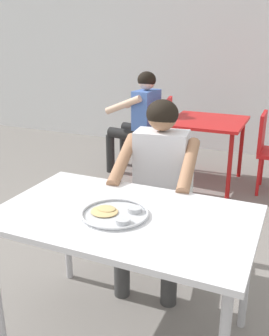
{
  "coord_description": "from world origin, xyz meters",
  "views": [
    {
      "loc": [
        0.71,
        -1.49,
        1.58
      ],
      "look_at": [
        -0.08,
        0.3,
        0.89
      ],
      "focal_mm": 40.97,
      "sensor_mm": 36.0,
      "label": 1
    }
  ],
  "objects_px": {
    "chair_foreground": "(165,197)",
    "chair_red_left": "(158,131)",
    "diner_foreground": "(158,177)",
    "thali_tray": "(115,214)",
    "patron_background": "(139,114)",
    "table_foreground": "(125,227)",
    "table_background_red": "(207,129)"
  },
  "relations": [
    {
      "from": "chair_foreground",
      "to": "chair_red_left",
      "type": "xyz_separation_m",
      "value": [
        -0.67,
        1.65,
        0.05
      ]
    },
    {
      "from": "chair_foreground",
      "to": "diner_foreground",
      "type": "height_order",
      "value": "diner_foreground"
    },
    {
      "from": "thali_tray",
      "to": "chair_foreground",
      "type": "distance_m",
      "value": 0.93
    },
    {
      "from": "chair_foreground",
      "to": "patron_background",
      "type": "distance_m",
      "value": 1.84
    },
    {
      "from": "table_foreground",
      "to": "chair_red_left",
      "type": "bearing_deg",
      "value": 106.64
    },
    {
      "from": "table_foreground",
      "to": "thali_tray",
      "type": "xyz_separation_m",
      "value": [
        -0.03,
        -0.04,
        0.08
      ]
    },
    {
      "from": "thali_tray",
      "to": "table_background_red",
      "type": "relative_size",
      "value": 0.41
    },
    {
      "from": "table_foreground",
      "to": "patron_background",
      "type": "xyz_separation_m",
      "value": [
        -0.96,
        2.44,
        0.04
      ]
    },
    {
      "from": "diner_foreground",
      "to": "table_background_red",
      "type": "bearing_deg",
      "value": 93.58
    },
    {
      "from": "diner_foreground",
      "to": "patron_background",
      "type": "distance_m",
      "value": 2.03
    },
    {
      "from": "chair_red_left",
      "to": "chair_foreground",
      "type": "bearing_deg",
      "value": -68.09
    },
    {
      "from": "chair_foreground",
      "to": "diner_foreground",
      "type": "xyz_separation_m",
      "value": [
        0.02,
        -0.22,
        0.23
      ]
    },
    {
      "from": "chair_foreground",
      "to": "table_background_red",
      "type": "relative_size",
      "value": 1.0
    },
    {
      "from": "table_foreground",
      "to": "table_background_red",
      "type": "distance_m",
      "value": 2.44
    },
    {
      "from": "chair_foreground",
      "to": "patron_background",
      "type": "xyz_separation_m",
      "value": [
        -0.88,
        1.6,
        0.24
      ]
    },
    {
      "from": "table_foreground",
      "to": "table_background_red",
      "type": "relative_size",
      "value": 1.55
    },
    {
      "from": "chair_foreground",
      "to": "chair_red_left",
      "type": "relative_size",
      "value": 0.91
    },
    {
      "from": "diner_foreground",
      "to": "chair_red_left",
      "type": "relative_size",
      "value": 1.33
    },
    {
      "from": "diner_foreground",
      "to": "table_background_red",
      "type": "xyz_separation_m",
      "value": [
        -0.11,
        1.8,
        -0.09
      ]
    },
    {
      "from": "chair_foreground",
      "to": "table_background_red",
      "type": "distance_m",
      "value": 1.6
    },
    {
      "from": "thali_tray",
      "to": "diner_foreground",
      "type": "distance_m",
      "value": 0.67
    },
    {
      "from": "diner_foreground",
      "to": "patron_background",
      "type": "xyz_separation_m",
      "value": [
        -0.91,
        1.81,
        0.0
      ]
    },
    {
      "from": "table_foreground",
      "to": "diner_foreground",
      "type": "distance_m",
      "value": 0.63
    },
    {
      "from": "thali_tray",
      "to": "table_foreground",
      "type": "bearing_deg",
      "value": 49.62
    },
    {
      "from": "thali_tray",
      "to": "chair_foreground",
      "type": "bearing_deg",
      "value": 93.26
    },
    {
      "from": "table_background_red",
      "to": "patron_background",
      "type": "xyz_separation_m",
      "value": [
        -0.79,
        0.01,
        0.09
      ]
    },
    {
      "from": "diner_foreground",
      "to": "chair_red_left",
      "type": "xyz_separation_m",
      "value": [
        -0.69,
        1.87,
        -0.19
      ]
    },
    {
      "from": "table_foreground",
      "to": "diner_foreground",
      "type": "xyz_separation_m",
      "value": [
        -0.06,
        0.63,
        0.04
      ]
    },
    {
      "from": "table_foreground",
      "to": "chair_red_left",
      "type": "xyz_separation_m",
      "value": [
        -0.75,
        2.5,
        -0.15
      ]
    },
    {
      "from": "chair_foreground",
      "to": "patron_background",
      "type": "bearing_deg",
      "value": 118.92
    },
    {
      "from": "diner_foreground",
      "to": "chair_foreground",
      "type": "bearing_deg",
      "value": 95.96
    },
    {
      "from": "chair_foreground",
      "to": "table_background_red",
      "type": "height_order",
      "value": "chair_foreground"
    }
  ]
}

